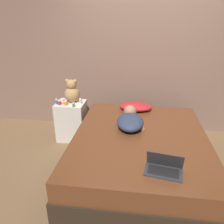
# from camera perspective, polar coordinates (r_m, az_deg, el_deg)

# --- Properties ---
(ground_plane) EXTENTS (12.00, 12.00, 0.00)m
(ground_plane) POSITION_cam_1_polar(r_m,az_deg,el_deg) (3.05, 6.91, -14.59)
(ground_plane) COLOR brown
(wall_back) EXTENTS (8.00, 0.06, 2.60)m
(wall_back) POSITION_cam_1_polar(r_m,az_deg,el_deg) (3.74, 8.32, 14.44)
(wall_back) COLOR #846656
(wall_back) RESTS_ON ground_plane
(bed) EXTENTS (1.67, 2.02, 0.53)m
(bed) POSITION_cam_1_polar(r_m,az_deg,el_deg) (2.90, 7.16, -10.53)
(bed) COLOR #2D2319
(bed) RESTS_ON ground_plane
(nightstand) EXTENTS (0.45, 0.39, 0.63)m
(nightstand) POSITION_cam_1_polar(r_m,az_deg,el_deg) (3.64, -10.48, -2.26)
(nightstand) COLOR silver
(nightstand) RESTS_ON ground_plane
(pillow) EXTENTS (0.51, 0.31, 0.12)m
(pillow) POSITION_cam_1_polar(r_m,az_deg,el_deg) (3.45, 6.21, 1.42)
(pillow) COLOR red
(pillow) RESTS_ON bed
(person_lying) EXTENTS (0.38, 0.68, 0.19)m
(person_lying) POSITION_cam_1_polar(r_m,az_deg,el_deg) (2.93, 4.83, -2.09)
(person_lying) COLOR #2D3851
(person_lying) RESTS_ON bed
(laptop) EXTENTS (0.38, 0.25, 0.20)m
(laptop) POSITION_cam_1_polar(r_m,az_deg,el_deg) (2.18, 13.39, -13.91)
(laptop) COLOR #333338
(laptop) RESTS_ON bed
(teddy_bear) EXTENTS (0.24, 0.24, 0.37)m
(teddy_bear) POSITION_cam_1_polar(r_m,az_deg,el_deg) (3.51, -10.43, 5.13)
(teddy_bear) COLOR tan
(teddy_bear) RESTS_ON nightstand
(bottle_clear) EXTENTS (0.04, 0.04, 0.09)m
(bottle_clear) POSITION_cam_1_polar(r_m,az_deg,el_deg) (3.44, -8.23, 2.79)
(bottle_clear) COLOR silver
(bottle_clear) RESTS_ON nightstand
(bottle_pink) EXTENTS (0.04, 0.04, 0.10)m
(bottle_pink) POSITION_cam_1_polar(r_m,az_deg,el_deg) (3.47, -12.41, 2.80)
(bottle_pink) COLOR pink
(bottle_pink) RESTS_ON nightstand
(bottle_red) EXTENTS (0.05, 0.05, 0.08)m
(bottle_red) POSITION_cam_1_polar(r_m,az_deg,el_deg) (3.47, -13.58, 2.45)
(bottle_red) COLOR #B72D2D
(bottle_red) RESTS_ON nightstand
(bottle_orange) EXTENTS (0.05, 0.05, 0.07)m
(bottle_orange) POSITION_cam_1_polar(r_m,az_deg,el_deg) (3.43, -12.05, 2.29)
(bottle_orange) COLOR orange
(bottle_orange) RESTS_ON nightstand
(bottle_green) EXTENTS (0.04, 0.04, 0.07)m
(bottle_green) POSITION_cam_1_polar(r_m,az_deg,el_deg) (3.34, -10.04, 1.86)
(bottle_green) COLOR #3D8E4C
(bottle_green) RESTS_ON nightstand
(bottle_blue) EXTENTS (0.03, 0.03, 0.09)m
(bottle_blue) POSITION_cam_1_polar(r_m,az_deg,el_deg) (3.50, -14.27, 2.69)
(bottle_blue) COLOR #3866B2
(bottle_blue) RESTS_ON nightstand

